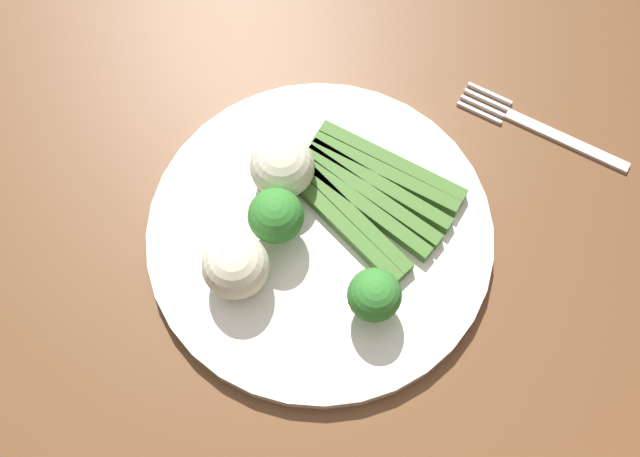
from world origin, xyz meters
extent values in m
cube|color=gray|center=(0.00, 0.00, -0.01)|extent=(6.00, 6.00, 0.02)
cube|color=brown|center=(0.00, 0.00, 0.72)|extent=(1.17, 0.85, 0.04)
cylinder|color=silver|center=(0.06, -0.04, 0.75)|extent=(0.30, 0.30, 0.01)
cube|color=#3D6626|center=(0.08, -0.05, 0.76)|extent=(0.02, 0.14, 0.01)
cube|color=#3D6626|center=(0.09, -0.05, 0.76)|extent=(0.02, 0.14, 0.01)
cube|color=#3D6626|center=(0.10, -0.05, 0.76)|extent=(0.02, 0.14, 0.01)
cube|color=#3D6626|center=(0.12, -0.05, 0.76)|extent=(0.03, 0.14, 0.01)
cube|color=#3D6626|center=(0.13, -0.05, 0.76)|extent=(0.04, 0.14, 0.01)
cube|color=#3D6626|center=(0.14, -0.04, 0.76)|extent=(0.05, 0.14, 0.01)
cube|color=#3D6626|center=(0.15, -0.04, 0.76)|extent=(0.05, 0.14, 0.01)
cylinder|color=#609E3D|center=(0.04, -0.01, 0.77)|extent=(0.02, 0.02, 0.02)
sphere|color=#337A2D|center=(0.04, -0.01, 0.79)|extent=(0.05, 0.05, 0.05)
cylinder|color=#609E3D|center=(0.04, -0.12, 0.76)|extent=(0.02, 0.02, 0.02)
sphere|color=#337A2D|center=(0.04, -0.12, 0.79)|extent=(0.04, 0.04, 0.04)
sphere|color=beige|center=(0.08, 0.02, 0.79)|extent=(0.06, 0.06, 0.06)
sphere|color=beige|center=(-0.01, -0.02, 0.78)|extent=(0.05, 0.05, 0.05)
cube|color=silver|center=(0.29, -0.14, 0.74)|extent=(0.04, 0.12, 0.00)
cube|color=silver|center=(0.28, -0.05, 0.74)|extent=(0.01, 0.04, 0.00)
cube|color=silver|center=(0.27, -0.06, 0.74)|extent=(0.01, 0.04, 0.00)
cube|color=silver|center=(0.26, -0.06, 0.74)|extent=(0.01, 0.04, 0.00)
cube|color=silver|center=(0.26, -0.06, 0.74)|extent=(0.01, 0.04, 0.00)
camera|label=1|loc=(-0.12, -0.22, 1.37)|focal=43.82mm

